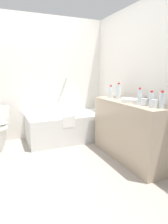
# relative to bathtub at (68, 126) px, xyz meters

# --- Properties ---
(ground_plane) EXTENTS (3.97, 3.97, 0.00)m
(ground_plane) POSITION_rel_bathtub_xyz_m (-0.62, -0.98, -0.27)
(ground_plane) COLOR #9E9389
(wall_back_tiled) EXTENTS (3.37, 0.10, 2.34)m
(wall_back_tiled) POSITION_rel_bathtub_xyz_m (-0.62, 0.44, 0.90)
(wall_back_tiled) COLOR white
(wall_back_tiled) RESTS_ON ground_plane
(wall_right_mirror) EXTENTS (0.10, 3.13, 2.34)m
(wall_right_mirror) POSITION_rel_bathtub_xyz_m (0.92, -0.98, 0.90)
(wall_right_mirror) COLOR white
(wall_right_mirror) RESTS_ON ground_plane
(bathtub) EXTENTS (1.55, 0.78, 1.17)m
(bathtub) POSITION_rel_bathtub_xyz_m (0.00, 0.00, 0.00)
(bathtub) COLOR silver
(bathtub) RESTS_ON ground_plane
(vanity_counter) EXTENTS (0.53, 1.39, 0.87)m
(vanity_counter) POSITION_rel_bathtub_xyz_m (0.60, -1.16, 0.16)
(vanity_counter) COLOR tan
(vanity_counter) RESTS_ON ground_plane
(sink_basin) EXTENTS (0.35, 0.35, 0.05)m
(sink_basin) POSITION_rel_bathtub_xyz_m (0.59, -1.19, 0.62)
(sink_basin) COLOR white
(sink_basin) RESTS_ON vanity_counter
(sink_faucet) EXTENTS (0.12, 0.15, 0.06)m
(sink_faucet) POSITION_rel_bathtub_xyz_m (0.80, -1.19, 0.63)
(sink_faucet) COLOR #A8A8AD
(sink_faucet) RESTS_ON vanity_counter
(water_bottle_0) EXTENTS (0.07, 0.07, 0.20)m
(water_bottle_0) POSITION_rel_bathtub_xyz_m (0.56, -0.61, 0.69)
(water_bottle_0) COLOR silver
(water_bottle_0) RESTS_ON vanity_counter
(water_bottle_1) EXTENTS (0.06, 0.06, 0.20)m
(water_bottle_1) POSITION_rel_bathtub_xyz_m (0.56, -1.58, 0.69)
(water_bottle_1) COLOR silver
(water_bottle_1) RESTS_ON vanity_counter
(water_bottle_2) EXTENTS (0.06, 0.06, 0.22)m
(water_bottle_2) POSITION_rel_bathtub_xyz_m (0.52, -1.41, 0.70)
(water_bottle_2) COLOR silver
(water_bottle_2) RESTS_ON vanity_counter
(water_bottle_3) EXTENTS (0.06, 0.06, 0.22)m
(water_bottle_3) POSITION_rel_bathtub_xyz_m (0.61, -0.76, 0.70)
(water_bottle_3) COLOR silver
(water_bottle_3) RESTS_ON vanity_counter
(water_bottle_4) EXTENTS (0.07, 0.07, 0.26)m
(water_bottle_4) POSITION_rel_bathtub_xyz_m (0.53, -0.89, 0.72)
(water_bottle_4) COLOR silver
(water_bottle_4) RESTS_ON vanity_counter
(water_bottle_5) EXTENTS (0.07, 0.07, 0.21)m
(water_bottle_5) POSITION_rel_bathtub_xyz_m (0.59, -1.73, 0.69)
(water_bottle_5) COLOR silver
(water_bottle_5) RESTS_ON vanity_counter
(drinking_glass_0) EXTENTS (0.07, 0.07, 0.10)m
(drinking_glass_0) POSITION_rel_bathtub_xyz_m (0.53, -0.69, 0.65)
(drinking_glass_0) COLOR white
(drinking_glass_0) RESTS_ON vanity_counter
(drinking_glass_1) EXTENTS (0.07, 0.07, 0.09)m
(drinking_glass_1) POSITION_rel_bathtub_xyz_m (0.53, -1.50, 0.64)
(drinking_glass_1) COLOR white
(drinking_glass_1) RESTS_ON vanity_counter
(drinking_glass_2) EXTENTS (0.08, 0.08, 0.10)m
(drinking_glass_2) POSITION_rel_bathtub_xyz_m (0.52, -1.68, 0.65)
(drinking_glass_2) COLOR white
(drinking_glass_2) RESTS_ON vanity_counter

